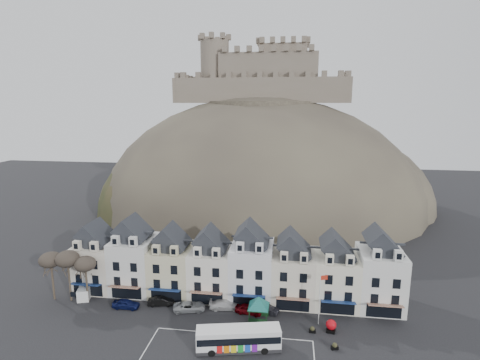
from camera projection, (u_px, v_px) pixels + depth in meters
The scene contains 21 objects.
ground at pixel (212, 356), 48.05m from camera, with size 300.00×300.00×0.00m, color black.
coach_bay_markings at pixel (229, 352), 48.99m from camera, with size 22.00×7.50×0.01m, color silver.
townhouse_terrace at pixel (233, 266), 62.46m from camera, with size 54.40×9.35×11.80m.
castle_hill at pixel (263, 209), 114.75m from camera, with size 100.00×76.00×68.00m.
castle at pixel (264, 75), 113.55m from camera, with size 50.20×22.20×22.00m.
tree_left_far at pixel (50, 260), 60.78m from camera, with size 3.61×3.61×8.24m.
tree_left_mid at pixel (67, 259), 60.30m from camera, with size 3.78×3.78×8.64m.
tree_left_near at pixel (85, 264), 60.03m from camera, with size 3.43×3.43×7.84m.
bus at pixel (238, 338), 49.12m from camera, with size 11.34×4.74×3.12m.
bus_shelter at pixel (259, 302), 55.45m from camera, with size 6.12×6.12×3.89m.
red_buoy at pixel (331, 326), 53.12m from camera, with size 1.47×1.47×1.81m.
flagpole at pixel (320, 296), 54.26m from camera, with size 1.10×0.41×7.91m.
white_van at pixel (85, 291), 62.80m from camera, with size 3.05×4.56×1.92m.
planter_west at pixel (335, 346), 49.36m from camera, with size 1.03×0.68×0.94m.
planter_east at pixel (312, 330), 52.99m from camera, with size 0.94×0.65×0.93m.
car_navy at pixel (126, 304), 59.29m from camera, with size 1.72×4.28×1.46m, color #0D1443.
car_black at pixel (161, 301), 60.15m from camera, with size 1.45×4.15×1.37m, color black.
car_silver at pixel (189, 307), 58.55m from camera, with size 2.32×4.94×1.40m, color #919497.
car_white at pixel (225, 305), 59.04m from camera, with size 1.98×4.88×1.42m, color silver.
car_maroon at pixel (249, 309), 57.76m from camera, with size 1.69×4.21×1.44m, color #54040A.
car_charcoal at pixel (265, 308), 58.02m from camera, with size 1.46×4.19×1.38m, color black.
Camera 1 is at (9.42, -41.59, 31.93)m, focal length 28.00 mm.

